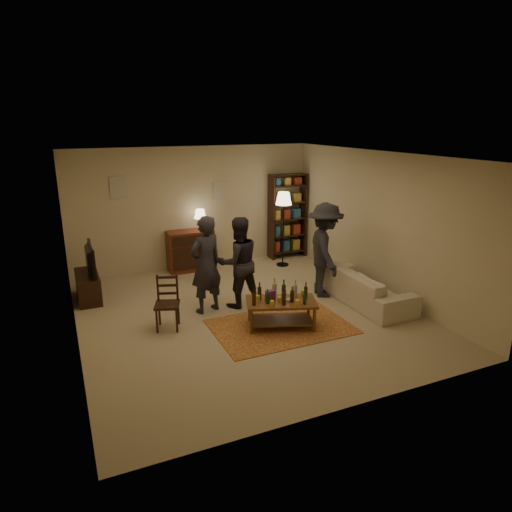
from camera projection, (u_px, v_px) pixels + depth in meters
floor at (246, 313)px, 7.97m from camera, size 6.00×6.00×0.00m
room_shell at (164, 189)px, 9.80m from camera, size 6.00×6.00×6.00m
rug at (281, 326)px, 7.45m from camera, size 2.20×1.50×0.01m
coffee_table at (281, 304)px, 7.34m from camera, size 1.25×0.95×0.80m
dining_chair at (167, 301)px, 7.31m from camera, size 0.49×0.49×0.89m
tv_stand at (88, 280)px, 8.49m from camera, size 0.40×1.00×1.06m
dresser at (191, 249)px, 10.13m from camera, size 1.00×0.50×1.36m
bookshelf at (287, 215)px, 10.97m from camera, size 0.90×0.34×2.02m
floor_lamp at (284, 204)px, 10.17m from camera, size 0.36×0.36×1.70m
sofa at (364, 286)px, 8.38m from camera, size 0.81×2.08×0.61m
person_left at (206, 265)px, 7.82m from camera, size 0.72×0.58×1.71m
person_right at (238, 262)px, 8.08m from camera, size 0.81×0.64×1.64m
person_by_sofa at (325, 250)px, 8.55m from camera, size 0.97×1.30×1.79m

